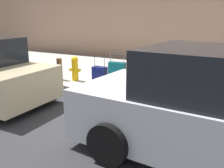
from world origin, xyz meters
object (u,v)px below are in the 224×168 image
suitcase_red_1 (202,83)px  suitcase_silver_3 (157,82)px  suitcase_teal_5 (117,74)px  suitcase_olive_4 (137,77)px  fire_hydrant (75,68)px  suitcase_black_2 (178,82)px  suitcase_navy_6 (100,75)px  bollard_post (60,69)px

suitcase_red_1 → suitcase_silver_3: suitcase_red_1 is taller
suitcase_teal_5 → suitcase_olive_4: bearing=-178.1°
fire_hydrant → suitcase_red_1: bearing=-178.9°
suitcase_black_2 → suitcase_navy_6: size_ratio=0.92×
suitcase_silver_3 → fire_hydrant: suitcase_silver_3 is taller
suitcase_navy_6 → bollard_post: bearing=6.4°
suitcase_navy_6 → bollard_post: suitcase_navy_6 is taller
suitcase_navy_6 → bollard_post: size_ratio=1.21×
suitcase_teal_5 → fire_hydrant: 1.49m
suitcase_black_2 → suitcase_silver_3: 0.55m
suitcase_olive_4 → suitcase_navy_6: bearing=0.6°
suitcase_teal_5 → fire_hydrant: suitcase_teal_5 is taller
suitcase_red_1 → bollard_post: 4.30m
suitcase_teal_5 → suitcase_silver_3: bearing=-177.9°
suitcase_navy_6 → suitcase_teal_5: bearing=179.2°
suitcase_black_2 → suitcase_olive_4: bearing=0.5°
suitcase_navy_6 → bollard_post: 1.41m
suitcase_silver_3 → suitcase_teal_5: size_ratio=0.82×
suitcase_olive_4 → suitcase_teal_5: 0.62m
fire_hydrant → bollard_post: bearing=16.9°
suitcase_olive_4 → suitcase_navy_6: size_ratio=1.16×
suitcase_silver_3 → suitcase_red_1: bearing=-178.2°
suitcase_olive_4 → suitcase_teal_5: bearing=1.9°
suitcase_black_2 → suitcase_navy_6: bearing=0.5°
suitcase_navy_6 → fire_hydrant: (0.90, 0.01, 0.14)m
suitcase_silver_3 → suitcase_navy_6: size_ratio=0.93×
bollard_post → suitcase_red_1: bearing=-177.0°
suitcase_red_1 → suitcase_black_2: size_ratio=1.34×
suitcase_red_1 → suitcase_silver_3: (1.13, 0.04, -0.09)m
suitcase_red_1 → suitcase_navy_6: bearing=1.4°
suitcase_red_1 → suitcase_silver_3: size_ratio=1.32×
suitcase_silver_3 → fire_hydrant: bearing=0.9°
suitcase_silver_3 → bollard_post: bearing=3.5°
suitcase_red_1 → bollard_post: size_ratio=1.50×
suitcase_silver_3 → suitcase_olive_4: size_ratio=0.80×
suitcase_red_1 → suitcase_olive_4: bearing=2.0°
suitcase_red_1 → suitcase_teal_5: 2.31m
suitcase_olive_4 → suitcase_navy_6: (1.20, 0.01, -0.10)m
suitcase_teal_5 → suitcase_navy_6: (0.58, -0.01, -0.09)m
suitcase_olive_4 → suitcase_navy_6: suitcase_olive_4 is taller
suitcase_red_1 → suitcase_silver_3: 1.14m
suitcase_black_2 → fire_hydrant: fire_hydrant is taller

